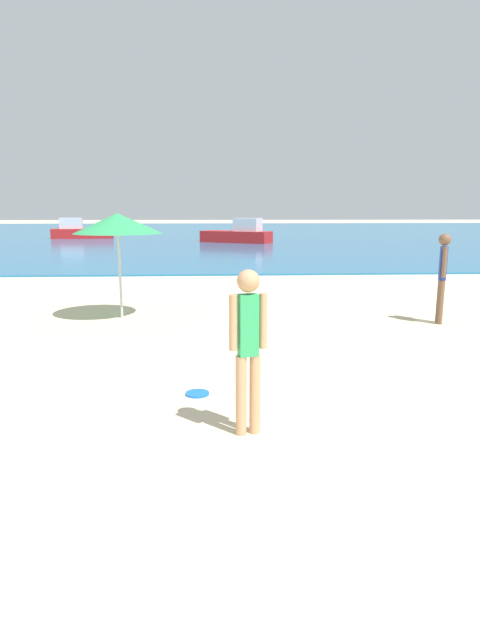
{
  "coord_description": "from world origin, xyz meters",
  "views": [
    {
      "loc": [
        -0.35,
        -1.42,
        2.19
      ],
      "look_at": [
        -0.0,
        5.05,
        0.81
      ],
      "focal_mm": 29.7,
      "sensor_mm": 36.0,
      "label": 1
    }
  ],
  "objects": [
    {
      "name": "boat_far",
      "position": [
        -9.76,
        37.59,
        0.56
      ],
      "size": [
        4.41,
        1.92,
        1.45
      ],
      "rotation": [
        0.0,
        0.0,
        0.13
      ],
      "color": "red",
      "rests_on": "water"
    },
    {
      "name": "beach_umbrella",
      "position": [
        -2.18,
        9.22,
        1.89
      ],
      "size": [
        1.74,
        1.74,
        2.09
      ],
      "color": "#B7B7BC",
      "rests_on": "ground"
    },
    {
      "name": "water",
      "position": [
        0.0,
        45.91,
        0.03
      ],
      "size": [
        160.0,
        60.0,
        0.06
      ],
      "primitive_type": "cube",
      "color": "#1E6B9E",
      "rests_on": "ground"
    },
    {
      "name": "person_standing",
      "position": [
        -0.01,
        3.46,
        0.93
      ],
      "size": [
        0.37,
        0.22,
        1.63
      ],
      "rotation": [
        0.0,
        0.0,
        3.37
      ],
      "color": "tan",
      "rests_on": "ground"
    },
    {
      "name": "frisbee",
      "position": [
        -0.54,
        4.6,
        0.01
      ],
      "size": [
        0.28,
        0.28,
        0.03
      ],
      "primitive_type": "cylinder",
      "color": "blue",
      "rests_on": "ground"
    },
    {
      "name": "boat_near",
      "position": [
        1.36,
        32.2,
        0.58
      ],
      "size": [
        4.6,
        3.39,
        1.52
      ],
      "rotation": [
        0.0,
        0.0,
        2.64
      ],
      "color": "red",
      "rests_on": "water"
    },
    {
      "name": "person_distant",
      "position": [
        4.03,
        8.38,
        0.98
      ],
      "size": [
        0.23,
        0.38,
        1.72
      ],
      "rotation": [
        0.0,
        0.0,
        1.29
      ],
      "color": "brown",
      "rests_on": "ground"
    }
  ]
}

